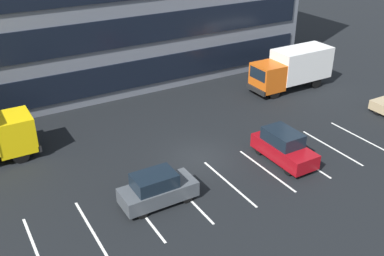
# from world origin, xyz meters

# --- Properties ---
(ground_plane) EXTENTS (120.00, 120.00, 0.00)m
(ground_plane) POSITION_xyz_m (0.00, 0.00, 0.00)
(ground_plane) COLOR black
(lot_markings) EXTENTS (22.54, 5.40, 0.01)m
(lot_markings) POSITION_xyz_m (0.00, -3.41, 0.00)
(lot_markings) COLOR silver
(lot_markings) RESTS_ON ground_plane
(box_truck_orange) EXTENTS (7.55, 2.50, 3.50)m
(box_truck_orange) POSITION_xyz_m (13.19, 6.10, 1.97)
(box_truck_orange) COLOR #D85914
(box_truck_orange) RESTS_ON ground_plane
(suv_charcoal) EXTENTS (4.21, 1.78, 1.90)m
(suv_charcoal) POSITION_xyz_m (-4.48, -2.99, 0.92)
(suv_charcoal) COLOR #474C51
(suv_charcoal) RESTS_ON ground_plane
(suv_maroon) EXTENTS (1.90, 4.47, 2.02)m
(suv_maroon) POSITION_xyz_m (4.46, -2.98, 0.98)
(suv_maroon) COLOR maroon
(suv_maroon) RESTS_ON ground_plane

